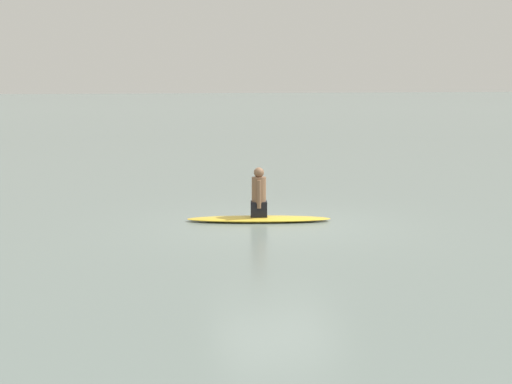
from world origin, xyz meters
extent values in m
plane|color=slate|center=(0.00, 0.00, 0.00)|extent=(400.00, 400.00, 0.00)
ellipsoid|color=gold|center=(-0.21, 0.49, 0.05)|extent=(2.99, 1.59, 0.10)
cube|color=black|center=(-0.21, 0.49, 0.26)|extent=(0.41, 0.37, 0.31)
cylinder|color=brown|center=(-0.21, 0.49, 0.65)|extent=(0.37, 0.37, 0.52)
sphere|color=brown|center=(-0.21, 0.49, 1.01)|extent=(0.21, 0.21, 0.21)
cylinder|color=brown|center=(-0.15, 0.65, 0.59)|extent=(0.11, 0.11, 0.57)
cylinder|color=brown|center=(-0.27, 0.32, 0.59)|extent=(0.11, 0.11, 0.57)
camera|label=1|loc=(-5.89, -14.22, 2.81)|focal=54.83mm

